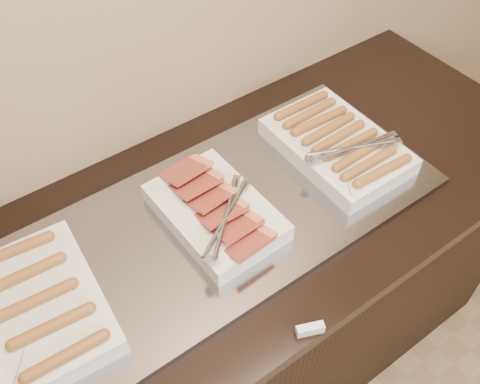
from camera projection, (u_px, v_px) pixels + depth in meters
name	position (u px, v px, depth m)	size (l,w,h in m)	color
counter	(214.00, 316.00, 1.66)	(2.06, 0.76, 0.90)	black
warming_tray	(208.00, 225.00, 1.32)	(1.20, 0.50, 0.02)	gray
dish_left	(42.00, 306.00, 1.13)	(0.26, 0.37, 0.07)	silver
dish_center	(216.00, 212.00, 1.29)	(0.25, 0.36, 0.09)	silver
dish_right	(338.00, 145.00, 1.45)	(0.27, 0.38, 0.08)	silver
label_holder	(310.00, 329.00, 1.13)	(0.06, 0.02, 0.02)	silver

